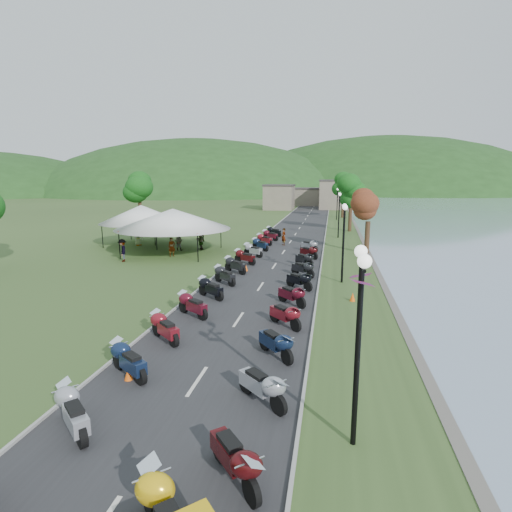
# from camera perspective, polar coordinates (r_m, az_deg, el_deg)

# --- Properties ---
(ground) EXTENTS (400.00, 400.00, 0.00)m
(ground) POSITION_cam_1_polar(r_m,az_deg,el_deg) (11.01, -15.99, -26.73)
(ground) COLOR #46652D
(ground) RESTS_ON ground
(road) EXTENTS (7.00, 120.00, 0.02)m
(road) POSITION_cam_1_polar(r_m,az_deg,el_deg) (48.32, 5.66, 3.12)
(road) COLOR #2E2E30
(road) RESTS_ON ground
(hills_backdrop) EXTENTS (360.00, 120.00, 76.00)m
(hills_backdrop) POSITION_cam_1_polar(r_m,az_deg,el_deg) (207.82, 9.72, 9.11)
(hills_backdrop) COLOR #285621
(hills_backdrop) RESTS_ON ground
(far_building) EXTENTS (18.00, 16.00, 5.00)m
(far_building) POSITION_cam_1_polar(r_m,az_deg,el_deg) (92.97, 7.00, 8.45)
(far_building) COLOR gray
(far_building) RESTS_ON ground
(moto_row_left) EXTENTS (2.60, 42.38, 1.10)m
(moto_row_left) POSITION_cam_1_polar(r_m,az_deg,el_deg) (26.93, -3.60, -2.07)
(moto_row_left) COLOR #331411
(moto_row_left) RESTS_ON ground
(moto_row_right) EXTENTS (2.60, 31.30, 1.10)m
(moto_row_right) POSITION_cam_1_polar(r_m,az_deg,el_deg) (22.95, 5.72, -4.44)
(moto_row_right) COLOR #331411
(moto_row_right) RESTS_ON ground
(streetlamp_near) EXTENTS (1.40, 1.40, 5.00)m
(streetlamp_near) POSITION_cam_1_polar(r_m,az_deg,el_deg) (10.28, 14.31, -13.24)
(streetlamp_near) COLOR black
(streetlamp_near) RESTS_ON ground
(vendor_tent_main) EXTENTS (6.85, 6.85, 4.00)m
(vendor_tent_main) POSITION_cam_1_polar(r_m,az_deg,el_deg) (36.59, -11.70, 3.53)
(vendor_tent_main) COLOR white
(vendor_tent_main) RESTS_ON ground
(vendor_tent_side) EXTENTS (5.57, 5.57, 4.00)m
(vendor_tent_side) POSITION_cam_1_polar(r_m,az_deg,el_deg) (42.16, -15.96, 4.31)
(vendor_tent_side) COLOR white
(vendor_tent_side) RESTS_ON ground
(tree_lakeside) EXTENTS (2.35, 2.35, 6.54)m
(tree_lakeside) POSITION_cam_1_polar(r_m,az_deg,el_deg) (36.78, 15.74, 5.37)
(tree_lakeside) COLOR #1B651A
(tree_lakeside) RESTS_ON ground
(pedestrian_a) EXTENTS (0.75, 0.71, 1.66)m
(pedestrian_a) POSITION_cam_1_polar(r_m,az_deg,el_deg) (35.24, -11.88, -0.06)
(pedestrian_a) COLOR slate
(pedestrian_a) RESTS_ON ground
(pedestrian_b) EXTENTS (0.83, 0.48, 1.66)m
(pedestrian_b) POSITION_cam_1_polar(r_m,az_deg,el_deg) (38.08, -10.95, 0.80)
(pedestrian_b) COLOR slate
(pedestrian_b) RESTS_ON ground
(pedestrian_c) EXTENTS (1.01, 1.28, 1.85)m
(pedestrian_c) POSITION_cam_1_polar(r_m,az_deg,el_deg) (34.14, -18.45, -0.75)
(pedestrian_c) COLOR slate
(pedestrian_c) RESTS_ON ground
(traffic_cone_near) EXTENTS (0.29, 0.29, 0.45)m
(traffic_cone_near) POSITION_cam_1_polar(r_m,az_deg,el_deg) (14.57, -17.78, -15.74)
(traffic_cone_near) COLOR #F2590C
(traffic_cone_near) RESTS_ON ground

